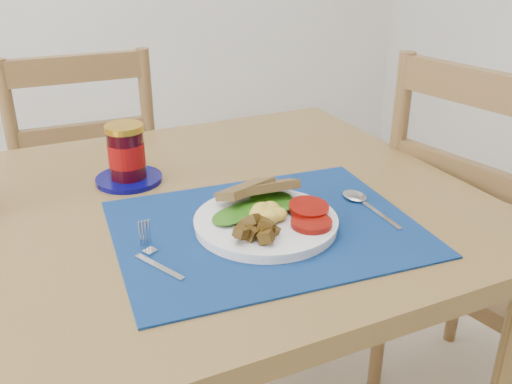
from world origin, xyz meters
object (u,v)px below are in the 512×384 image
chair_far (84,166)px  chair_end (487,221)px  breakfast_plate (264,220)px  jam_on_saucer (127,157)px

chair_far → chair_end: size_ratio=0.95×
chair_end → breakfast_plate: 0.65m
jam_on_saucer → chair_end: bearing=-16.8°
chair_far → jam_on_saucer: bearing=93.4°
breakfast_plate → jam_on_saucer: size_ratio=1.81×
breakfast_plate → jam_on_saucer: jam_on_saucer is taller
jam_on_saucer → chair_far: bearing=91.2°
chair_end → breakfast_plate: size_ratio=4.83×
breakfast_plate → chair_end: bearing=-2.8°
breakfast_plate → jam_on_saucer: (-0.16, 0.31, 0.03)m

